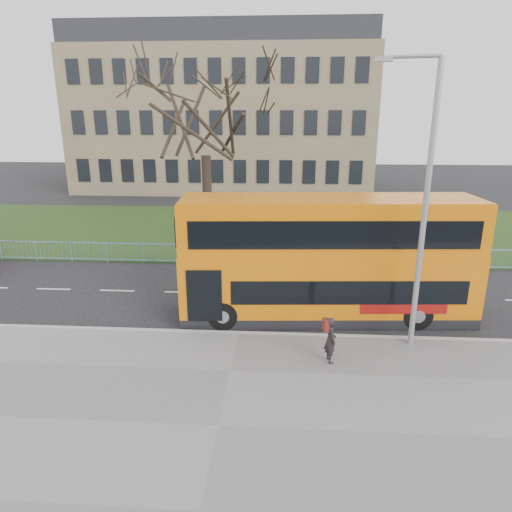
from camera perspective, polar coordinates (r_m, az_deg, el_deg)
The scene contains 10 objects.
ground at distance 18.24m, azimuth -1.66°, elevation -7.68°, with size 120.00×120.00×0.00m, color black.
pavement at distance 12.45m, azimuth -4.73°, elevation -20.58°, with size 80.00×10.50×0.12m, color slate.
kerb at distance 16.82m, azimuth -2.16°, elevation -9.68°, with size 80.00×0.20×0.14m, color #949396.
grass_verge at distance 31.74m, azimuth 0.72°, elevation 3.30°, with size 80.00×15.40×0.08m, color #1D3312.
guard_railing at distance 24.20m, azimuth -0.23°, elevation 0.09°, with size 40.00×0.12×1.10m, color #77A7D3, non-canonical shape.
bare_tree at distance 26.89m, azimuth -6.33°, elevation 14.57°, with size 8.96×8.96×12.80m, color black, non-canonical shape.
civic_building at distance 51.89m, azimuth -3.74°, elevation 16.44°, with size 30.00×15.00×14.00m, color #77624C.
yellow_bus at distance 17.70m, azimuth 8.95°, elevation 0.05°, with size 11.34×3.41×4.69m.
pedestrian at distance 14.83m, azimuth 9.28°, elevation -10.30°, with size 0.55×0.36×1.52m, color black.
street_lamp at distance 15.31m, azimuth 20.07°, elevation 6.81°, with size 1.95×0.48×9.24m.
Camera 1 is at (1.59, -16.47, 7.68)m, focal length 32.00 mm.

